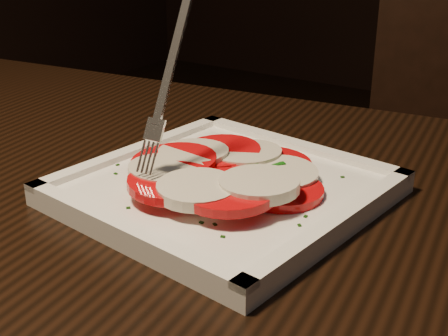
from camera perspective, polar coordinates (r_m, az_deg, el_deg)
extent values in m
cube|color=black|center=(0.53, -5.75, -7.43)|extent=(1.29, 0.94, 0.04)
cylinder|color=black|center=(1.25, -18.38, -9.22)|extent=(0.06, 0.06, 0.71)
cylinder|color=black|center=(1.53, 12.97, -8.89)|extent=(0.04, 0.04, 0.41)
cube|color=white|center=(0.57, 0.00, -2.09)|extent=(0.28, 0.28, 0.01)
cylinder|color=red|center=(0.54, 4.92, -1.98)|extent=(0.08, 0.08, 0.01)
cylinder|color=beige|center=(0.57, 5.21, -0.65)|extent=(0.07, 0.07, 0.01)
cylinder|color=red|center=(0.59, 4.14, 0.35)|extent=(0.08, 0.08, 0.01)
cylinder|color=beige|center=(0.60, 2.11, 1.18)|extent=(0.07, 0.07, 0.01)
cylinder|color=red|center=(0.61, -0.39, 1.37)|extent=(0.08, 0.08, 0.01)
cylinder|color=beige|center=(0.60, -2.81, 1.25)|extent=(0.07, 0.07, 0.01)
cylinder|color=red|center=(0.58, -4.60, 0.52)|extent=(0.08, 0.08, 0.01)
cylinder|color=beige|center=(0.56, -5.31, -0.32)|extent=(0.07, 0.07, 0.02)
cylinder|color=red|center=(0.53, -4.58, -1.38)|extent=(0.08, 0.08, 0.01)
cylinder|color=beige|center=(0.52, -2.47, -1.96)|extent=(0.07, 0.07, 0.01)
cylinder|color=red|center=(0.51, 0.46, -2.17)|extent=(0.08, 0.08, 0.01)
cylinder|color=beige|center=(0.52, 3.24, -1.52)|extent=(0.07, 0.07, 0.01)
cube|color=#10570E|center=(0.59, 1.46, 0.87)|extent=(0.03, 0.04, 0.00)
cube|color=#10570E|center=(0.59, 2.30, 0.70)|extent=(0.03, 0.03, 0.01)
cube|color=#10570E|center=(0.57, 4.64, -0.15)|extent=(0.02, 0.03, 0.00)
cube|color=#10570E|center=(0.60, -1.86, 1.29)|extent=(0.02, 0.03, 0.00)
cube|color=#10570E|center=(0.54, -4.90, -1.14)|extent=(0.03, 0.03, 0.01)
cube|color=#10570E|center=(0.57, 3.92, 0.21)|extent=(0.03, 0.03, 0.00)
cube|color=#10570E|center=(0.53, 4.95, -1.73)|extent=(0.03, 0.02, 0.00)
cube|color=#10570E|center=(0.60, -2.01, 1.34)|extent=(0.02, 0.03, 0.00)
cube|color=#10570E|center=(0.56, -5.87, -0.51)|extent=(0.04, 0.02, 0.00)
cube|color=#0F3309|center=(0.60, 7.88, 0.12)|extent=(0.00, 0.00, 0.00)
cube|color=#0F3309|center=(0.63, 1.40, 1.52)|extent=(0.00, 0.00, 0.00)
cube|color=#0F3309|center=(0.49, -0.84, -5.17)|extent=(0.00, 0.00, 0.00)
cube|color=#0F3309|center=(0.60, -8.06, -0.05)|extent=(0.00, 0.00, 0.00)
cube|color=#0F3309|center=(0.59, 10.79, -0.82)|extent=(0.00, 0.00, 0.00)
cube|color=#0F3309|center=(0.51, 7.47, -4.41)|extent=(0.00, 0.00, 0.00)
cube|color=#0F3309|center=(0.50, -2.08, -5.00)|extent=(0.00, 0.00, 0.00)
cube|color=#0F3309|center=(0.53, 8.25, -3.34)|extent=(0.00, 0.00, 0.00)
cube|color=#0F3309|center=(0.64, -7.10, 1.44)|extent=(0.00, 0.00, 0.00)
cube|color=#0F3309|center=(0.54, 7.99, -2.78)|extent=(0.00, 0.00, 0.00)
cube|color=#0F3309|center=(0.56, 7.80, -1.90)|extent=(0.00, 0.00, 0.00)
cube|color=#0F3309|center=(0.64, -1.00, 1.59)|extent=(0.00, 0.00, 0.00)
cube|color=#0F3309|center=(0.59, -9.87, -0.51)|extent=(0.00, 0.00, 0.00)
cube|color=#0F3309|center=(0.58, 8.16, -1.07)|extent=(0.00, 0.00, 0.00)
cube|color=#0F3309|center=(0.61, -9.70, 0.29)|extent=(0.00, 0.00, 0.00)
cube|color=#0F3309|center=(0.52, -8.75, -3.62)|extent=(0.00, 0.00, 0.00)
cube|color=#0F3309|center=(0.52, 6.41, -3.58)|extent=(0.00, 0.00, 0.00)
cube|color=#0F3309|center=(0.48, -0.11, -6.30)|extent=(0.00, 0.00, 0.00)
cube|color=#0F3309|center=(0.50, -9.17, -4.84)|extent=(0.00, 0.00, 0.00)
cube|color=#0F3309|center=(0.49, 6.91, -5.22)|extent=(0.00, 0.00, 0.00)
cube|color=#0F3309|center=(0.55, 8.38, -2.44)|extent=(0.00, 0.00, 0.00)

